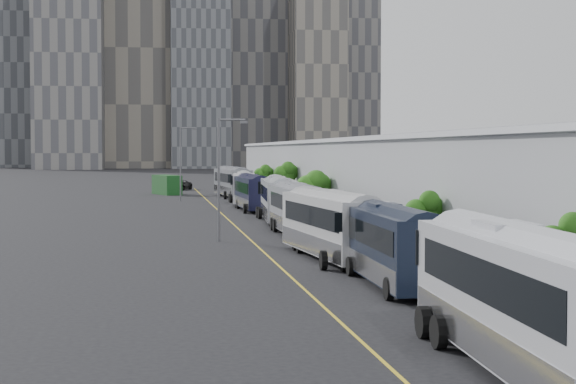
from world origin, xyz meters
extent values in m
cube|color=gray|center=(9.00, 55.00, 0.06)|extent=(10.00, 170.00, 0.12)
cube|color=gold|center=(-1.50, 55.00, 0.01)|extent=(0.12, 160.00, 0.02)
cube|color=gray|center=(13.00, 55.00, 3.40)|extent=(12.00, 160.00, 6.80)
cube|color=gray|center=(13.00, 55.00, 5.85)|extent=(12.45, 160.40, 2.57)
cube|color=gray|center=(7.10, 55.00, 7.00)|extent=(0.30, 160.00, 0.40)
cube|color=slate|center=(-35.00, 300.00, 47.50)|extent=(22.00, 22.00, 95.00)
cube|color=slate|center=(8.00, 310.00, 40.00)|extent=(20.00, 20.00, 80.00)
cube|color=slate|center=(28.00, 330.00, 52.50)|extent=(24.00, 24.00, 105.00)
cube|color=gray|center=(48.00, 305.00, 35.00)|extent=(18.00, 18.00, 70.00)
cube|color=slate|center=(-55.00, 340.00, 55.00)|extent=(28.00, 26.00, 110.00)
cube|color=slate|center=(65.00, 340.00, 45.00)|extent=(22.00, 22.00, 90.00)
cube|color=#B8BAC3|center=(2.02, 4.08, 2.07)|extent=(3.39, 14.07, 3.38)
cube|color=black|center=(2.02, 3.87, 2.68)|extent=(3.38, 12.40, 1.15)
cube|color=silver|center=(2.02, 4.08, 0.98)|extent=(3.42, 13.79, 1.08)
cube|color=#B8BAC3|center=(2.02, 5.69, 3.92)|extent=(1.50, 2.42, 0.32)
cube|color=black|center=(2.69, 21.80, 1.86)|extent=(2.71, 12.57, 3.04)
cube|color=black|center=(2.69, 21.61, 2.40)|extent=(2.75, 11.07, 1.03)
cube|color=silver|center=(2.69, 21.80, 0.88)|extent=(2.75, 12.32, 0.97)
cube|color=black|center=(2.69, 23.25, 3.52)|extent=(1.29, 2.14, 0.29)
cube|color=silver|center=(1.86, 32.25, 1.96)|extent=(3.84, 13.45, 3.21)
cube|color=black|center=(1.86, 32.04, 2.54)|extent=(3.76, 11.87, 1.09)
cube|color=silver|center=(1.86, 32.25, 0.94)|extent=(3.86, 13.19, 1.03)
cube|color=silver|center=(1.86, 33.78, 3.72)|extent=(1.52, 2.36, 0.31)
cube|color=gray|center=(2.27, 47.37, 1.91)|extent=(2.65, 12.89, 3.12)
cube|color=black|center=(2.27, 47.17, 2.47)|extent=(2.70, 11.34, 1.06)
cube|color=silver|center=(2.27, 47.37, 0.91)|extent=(2.69, 12.63, 1.00)
cube|color=gray|center=(2.27, 48.85, 3.61)|extent=(1.30, 2.19, 0.30)
cube|color=#A7ABB1|center=(2.69, 61.17, 1.96)|extent=(3.56, 13.42, 3.21)
cube|color=black|center=(2.69, 60.97, 2.54)|extent=(3.51, 11.83, 1.09)
cube|color=silver|center=(2.69, 61.17, 0.94)|extent=(3.59, 13.16, 1.03)
cube|color=#A7ABB1|center=(2.69, 62.70, 3.72)|extent=(1.48, 2.33, 0.31)
cube|color=black|center=(2.01, 76.75, 1.86)|extent=(2.92, 12.65, 3.05)
cube|color=black|center=(2.01, 76.55, 2.41)|extent=(2.93, 11.15, 1.04)
cube|color=silver|center=(2.01, 76.75, 0.89)|extent=(2.95, 12.40, 0.98)
cube|color=black|center=(2.01, 78.20, 3.53)|extent=(1.33, 2.17, 0.29)
cube|color=silver|center=(2.24, 88.54, 1.87)|extent=(3.63, 12.83, 3.07)
cube|color=black|center=(2.24, 88.35, 2.43)|extent=(3.55, 11.32, 1.04)
cube|color=silver|center=(2.24, 88.54, 0.89)|extent=(3.64, 12.58, 0.98)
cube|color=silver|center=(2.24, 90.00, 3.55)|extent=(1.45, 2.24, 0.29)
cube|color=slate|center=(2.23, 104.59, 2.02)|extent=(4.03, 13.84, 3.31)
cube|color=black|center=(2.23, 104.38, 2.61)|extent=(3.93, 12.22, 1.12)
cube|color=silver|center=(2.23, 104.59, 0.96)|extent=(4.05, 13.57, 1.06)
cube|color=slate|center=(2.23, 106.16, 3.83)|extent=(1.58, 2.43, 0.31)
cylinder|color=black|center=(6.11, 11.13, 1.44)|extent=(0.18, 0.18, 2.88)
sphere|color=#206216|center=(6.11, 11.13, 2.85)|extent=(1.38, 1.38, 1.38)
cylinder|color=black|center=(6.01, 28.19, 1.43)|extent=(0.18, 0.18, 2.86)
sphere|color=#206216|center=(6.01, 28.19, 2.86)|extent=(1.59, 1.59, 1.59)
cylinder|color=black|center=(5.40, 59.95, 1.43)|extent=(0.18, 0.18, 2.86)
sphere|color=#206216|center=(5.40, 59.95, 3.04)|extent=(2.79, 2.79, 2.79)
cylinder|color=black|center=(5.73, 79.36, 1.83)|extent=(0.18, 0.18, 3.66)
sphere|color=#206216|center=(5.73, 79.36, 3.68)|extent=(2.13, 2.13, 2.13)
cylinder|color=black|center=(5.76, 100.07, 1.51)|extent=(0.18, 0.18, 3.01)
sphere|color=#206216|center=(5.76, 100.07, 3.07)|extent=(2.07, 2.07, 2.07)
cylinder|color=#59595E|center=(-3.74, 43.47, 4.15)|extent=(0.18, 0.18, 8.31)
cylinder|color=#59595E|center=(-2.84, 43.47, 8.21)|extent=(1.80, 0.14, 0.14)
cube|color=#59595E|center=(-2.04, 43.47, 8.06)|extent=(0.50, 0.22, 0.18)
cylinder|color=#59595E|center=(-4.80, 96.04, 4.48)|extent=(0.18, 0.18, 8.96)
cylinder|color=#59595E|center=(-3.90, 96.04, 8.86)|extent=(1.80, 0.14, 0.14)
cube|color=#59595E|center=(-3.10, 96.04, 8.71)|extent=(0.50, 0.22, 0.18)
cube|color=#144419|center=(-6.20, 113.88, 1.35)|extent=(4.18, 6.88, 2.70)
imported|color=black|center=(-4.07, 128.97, 0.77)|extent=(4.48, 6.12, 1.55)
camera|label=1|loc=(-8.11, -20.94, 6.16)|focal=60.00mm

